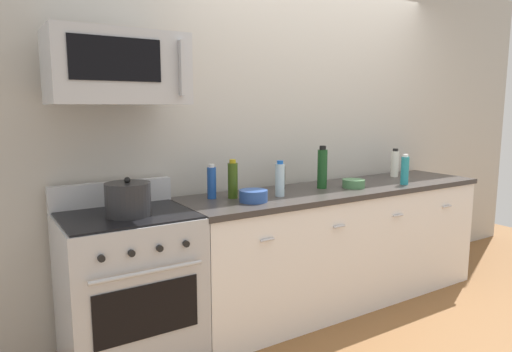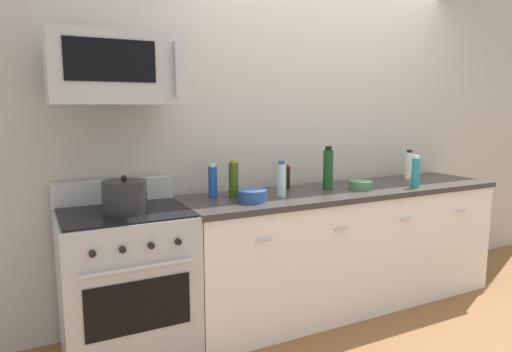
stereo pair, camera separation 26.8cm
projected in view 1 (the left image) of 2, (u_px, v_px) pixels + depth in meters
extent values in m
plane|color=brown|center=(337.00, 299.00, 3.65)|extent=(6.81, 6.81, 0.00)
cube|color=#B7B2A8|center=(308.00, 129.00, 3.79)|extent=(5.67, 0.10, 2.70)
cube|color=white|center=(339.00, 247.00, 3.59)|extent=(2.55, 0.62, 0.88)
cube|color=#383330|center=(340.00, 190.00, 3.52)|extent=(2.58, 0.65, 0.04)
cube|color=black|center=(363.00, 306.00, 3.41)|extent=(2.55, 0.02, 0.10)
cylinder|color=silver|center=(267.00, 240.00, 2.80)|extent=(0.10, 0.02, 0.02)
cylinder|color=silver|center=(339.00, 227.00, 3.12)|extent=(0.10, 0.02, 0.02)
cylinder|color=silver|center=(398.00, 216.00, 3.43)|extent=(0.10, 0.02, 0.02)
cylinder|color=silver|center=(447.00, 206.00, 3.74)|extent=(0.10, 0.02, 0.02)
cube|color=#B7BABF|center=(130.00, 290.00, 2.70)|extent=(0.76, 0.64, 0.91)
cube|color=black|center=(148.00, 311.00, 2.43)|extent=(0.58, 0.01, 0.30)
cylinder|color=#B7BABF|center=(148.00, 272.00, 2.37)|extent=(0.61, 0.02, 0.02)
cube|color=#B7BABF|center=(112.00, 194.00, 2.87)|extent=(0.76, 0.06, 0.16)
cube|color=black|center=(126.00, 215.00, 2.63)|extent=(0.73, 0.61, 0.01)
cylinder|color=black|center=(101.00, 258.00, 2.26)|extent=(0.04, 0.02, 0.04)
cylinder|color=black|center=(132.00, 253.00, 2.34)|extent=(0.04, 0.02, 0.04)
cylinder|color=black|center=(160.00, 248.00, 2.42)|extent=(0.04, 0.02, 0.04)
cylinder|color=black|center=(186.00, 244.00, 2.50)|extent=(0.04, 0.02, 0.04)
cube|color=#B7BABF|center=(117.00, 69.00, 2.55)|extent=(0.74, 0.40, 0.40)
cube|color=black|center=(116.00, 59.00, 2.34)|extent=(0.48, 0.01, 0.22)
cube|color=#B7BABF|center=(182.00, 68.00, 2.52)|extent=(0.02, 0.04, 0.30)
cylinder|color=#1E4CA5|center=(212.00, 183.00, 3.07)|extent=(0.06, 0.06, 0.21)
cylinder|color=silver|center=(211.00, 166.00, 3.05)|extent=(0.04, 0.04, 0.02)
cylinder|color=silver|center=(395.00, 164.00, 4.03)|extent=(0.07, 0.07, 0.23)
cylinder|color=black|center=(395.00, 150.00, 4.01)|extent=(0.05, 0.05, 0.02)
cylinder|color=silver|center=(280.00, 180.00, 3.14)|extent=(0.07, 0.07, 0.23)
cylinder|color=blue|center=(280.00, 162.00, 3.12)|extent=(0.04, 0.04, 0.02)
cylinder|color=black|center=(282.00, 178.00, 3.43)|extent=(0.05, 0.05, 0.17)
cylinder|color=maroon|center=(282.00, 165.00, 3.41)|extent=(0.04, 0.04, 0.02)
cylinder|color=#385114|center=(233.00, 181.00, 3.08)|extent=(0.07, 0.07, 0.24)
cylinder|color=#B29919|center=(233.00, 161.00, 3.06)|extent=(0.04, 0.04, 0.02)
cylinder|color=#19471E|center=(322.00, 169.00, 3.45)|extent=(0.08, 0.08, 0.30)
cylinder|color=black|center=(323.00, 148.00, 3.42)|extent=(0.05, 0.05, 0.03)
cylinder|color=teal|center=(405.00, 171.00, 3.62)|extent=(0.06, 0.06, 0.22)
cylinder|color=white|center=(406.00, 156.00, 3.61)|extent=(0.04, 0.04, 0.02)
cylinder|color=#477A4C|center=(354.00, 184.00, 3.49)|extent=(0.17, 0.17, 0.06)
torus|color=#477A4C|center=(354.00, 180.00, 3.48)|extent=(0.17, 0.17, 0.01)
cylinder|color=#477A4C|center=(353.00, 187.00, 3.49)|extent=(0.10, 0.10, 0.01)
cylinder|color=#2D519E|center=(253.00, 196.00, 2.97)|extent=(0.19, 0.19, 0.08)
torus|color=#2D519E|center=(253.00, 191.00, 2.97)|extent=(0.19, 0.19, 0.01)
cylinder|color=#2D519E|center=(253.00, 201.00, 2.98)|extent=(0.10, 0.10, 0.01)
cylinder|color=#262628|center=(128.00, 199.00, 2.58)|extent=(0.26, 0.26, 0.19)
sphere|color=black|center=(127.00, 180.00, 2.56)|extent=(0.04, 0.04, 0.04)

